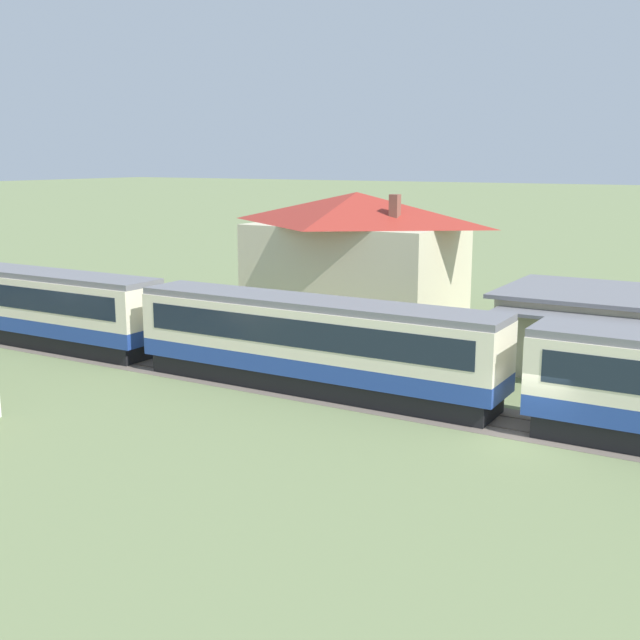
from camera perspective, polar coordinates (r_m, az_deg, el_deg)
name	(u,v)px	position (r m, az deg, el deg)	size (l,w,h in m)	color
ground_plane	(532,439)	(31.03, 14.85, -8.21)	(600.00, 600.00, 0.00)	#707F51
passenger_train	(319,341)	(35.43, -0.10, -1.50)	(91.88, 2.97, 4.15)	#234293
railway_track	(275,383)	(37.21, -3.20, -4.52)	(166.70, 3.60, 0.04)	#665B51
station_building	(633,333)	(41.28, 21.37, -0.88)	(12.43, 9.08, 3.91)	beige
station_house_red_roof	(356,253)	(52.41, 2.60, 4.79)	(13.64, 9.48, 8.09)	beige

